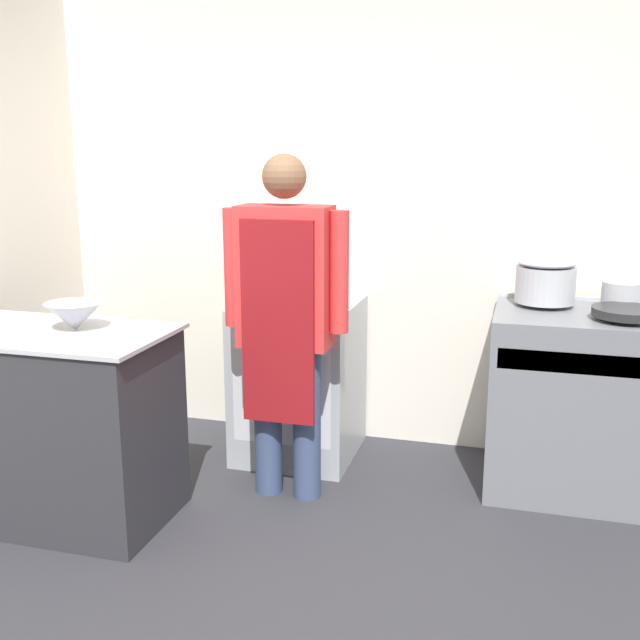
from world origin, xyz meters
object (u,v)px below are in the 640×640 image
(stove, at_px, (578,402))
(stock_pot, at_px, (546,280))
(fridge_unit, at_px, (299,379))
(mixing_bowl, at_px, (75,316))
(saute_pan, at_px, (626,312))
(sauce_pot, at_px, (622,294))
(person_cook, at_px, (285,309))

(stove, xyz_separation_m, stock_pot, (-0.20, 0.12, 0.60))
(fridge_unit, distance_m, mixing_bowl, 1.35)
(stove, height_order, saute_pan, saute_pan)
(mixing_bowl, xyz_separation_m, stock_pot, (2.08, 1.05, 0.09))
(fridge_unit, xyz_separation_m, saute_pan, (1.68, -0.16, 0.53))
(stove, relative_size, fridge_unit, 1.07)
(saute_pan, bearing_deg, sauce_pot, 90.00)
(fridge_unit, bearing_deg, mixing_bowl, -128.55)
(stove, distance_m, saute_pan, 0.55)
(sauce_pot, bearing_deg, fridge_unit, -177.33)
(fridge_unit, distance_m, person_cook, 0.75)
(stock_pot, bearing_deg, sauce_pot, 0.00)
(person_cook, bearing_deg, fridge_unit, 100.30)
(stove, relative_size, person_cook, 0.56)
(mixing_bowl, distance_m, stock_pot, 2.33)
(stove, xyz_separation_m, person_cook, (-1.41, -0.48, 0.50))
(stove, bearing_deg, mixing_bowl, -157.85)
(fridge_unit, xyz_separation_m, sauce_pot, (1.68, 0.08, 0.57))
(fridge_unit, relative_size, person_cook, 0.52)
(fridge_unit, height_order, stock_pot, stock_pot)
(fridge_unit, distance_m, sauce_pot, 1.78)
(person_cook, bearing_deg, stove, 18.77)
(person_cook, height_order, stock_pot, person_cook)
(saute_pan, bearing_deg, stove, 145.58)
(stove, distance_m, stock_pot, 0.65)
(stove, height_order, person_cook, person_cook)
(mixing_bowl, relative_size, sauce_pot, 1.37)
(person_cook, relative_size, mixing_bowl, 6.35)
(saute_pan, bearing_deg, fridge_unit, 174.45)
(person_cook, xyz_separation_m, stock_pot, (1.21, 0.60, 0.10))
(fridge_unit, xyz_separation_m, mixing_bowl, (-0.77, -0.97, 0.53))
(saute_pan, distance_m, sauce_pot, 0.25)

